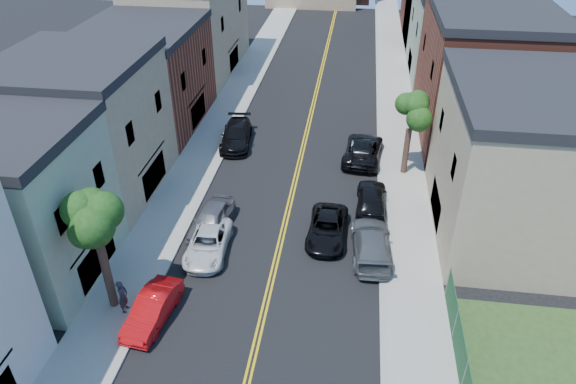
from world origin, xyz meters
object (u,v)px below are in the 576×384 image
at_px(black_car_left, 236,135).
at_px(black_suv_lane, 327,228).
at_px(grey_car_left, 211,219).
at_px(black_car_right, 372,199).
at_px(dark_car_right_far, 363,149).
at_px(grey_car_right, 371,243).
at_px(pedestrian_left, 123,296).
at_px(silver_car_right, 361,149).
at_px(red_sedan, 153,309).
at_px(white_pickup, 208,243).

bearing_deg(black_car_left, black_suv_lane, -60.22).
xyz_separation_m(grey_car_left, black_car_right, (10.00, 3.70, 0.03)).
xyz_separation_m(dark_car_right_far, black_suv_lane, (-2.03, -10.45, -0.12)).
bearing_deg(grey_car_right, pedestrian_left, 23.67).
distance_m(black_car_right, silver_car_right, 7.22).
bearing_deg(dark_car_right_far, red_sedan, 66.51).
bearing_deg(red_sedan, silver_car_right, 68.40).
bearing_deg(dark_car_right_far, pedestrian_left, 62.43).
bearing_deg(grey_car_right, black_car_left, -52.93).
height_order(black_car_left, grey_car_right, black_car_left).
relative_size(black_car_right, silver_car_right, 1.16).
distance_m(silver_car_right, pedestrian_left, 21.90).
height_order(red_sedan, black_suv_lane, red_sedan).
relative_size(grey_car_left, black_car_left, 0.84).
xyz_separation_m(grey_car_right, black_suv_lane, (-2.70, 1.24, -0.11)).
height_order(red_sedan, black_car_left, black_car_left).
bearing_deg(red_sedan, pedestrian_left, 177.51).
xyz_separation_m(grey_car_left, silver_car_right, (9.16, 10.87, -0.11)).
bearing_deg(silver_car_right, black_suv_lane, 82.24).
bearing_deg(white_pickup, black_car_left, 92.86).
distance_m(grey_car_left, black_car_left, 11.74).
height_order(black_suv_lane, pedestrian_left, pedestrian_left).
xyz_separation_m(grey_car_left, pedestrian_left, (-2.62, -7.59, 0.31)).
bearing_deg(white_pickup, silver_car_right, 53.41).
bearing_deg(silver_car_right, grey_car_right, 96.17).
distance_m(black_car_left, black_suv_lane, 14.19).
distance_m(grey_car_right, silver_car_right, 11.95).
xyz_separation_m(black_suv_lane, pedestrian_left, (-9.92, -7.78, 0.42)).
height_order(black_car_left, black_suv_lane, black_car_left).
bearing_deg(grey_car_right, silver_car_right, -89.68).
relative_size(grey_car_right, black_suv_lane, 1.11).
relative_size(grey_car_right, black_car_right, 1.14).
bearing_deg(grey_car_right, red_sedan, 28.03).
xyz_separation_m(silver_car_right, dark_car_right_far, (0.16, -0.23, 0.13)).
distance_m(red_sedan, black_suv_lane, 11.56).
bearing_deg(dark_car_right_far, silver_car_right, -48.75).
bearing_deg(black_suv_lane, black_car_left, 127.64).
xyz_separation_m(grey_car_right, pedestrian_left, (-12.62, -6.54, 0.31)).
xyz_separation_m(grey_car_left, black_suv_lane, (7.30, 0.19, -0.11)).
height_order(black_car_left, silver_car_right, black_car_left).
relative_size(red_sedan, grey_car_right, 0.79).
bearing_deg(dark_car_right_far, white_pickup, 60.91).
height_order(black_car_right, dark_car_right_far, black_car_right).
xyz_separation_m(black_car_right, dark_car_right_far, (-0.68, 6.94, -0.02)).
relative_size(dark_car_right_far, pedestrian_left, 3.05).
xyz_separation_m(silver_car_right, black_suv_lane, (-1.86, -10.68, 0.00)).
relative_size(silver_car_right, dark_car_right_far, 0.71).
xyz_separation_m(black_car_left, dark_car_right_far, (10.32, -1.06, -0.00)).
bearing_deg(black_car_right, black_suv_lane, 52.93).
bearing_deg(black_car_right, dark_car_right_far, -83.90).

